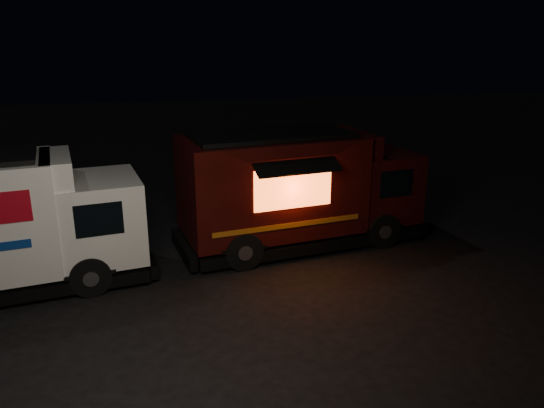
% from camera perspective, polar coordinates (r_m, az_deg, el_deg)
% --- Properties ---
extents(ground, '(80.00, 80.00, 0.00)m').
position_cam_1_polar(ground, '(12.22, -8.43, -10.87)').
color(ground, black).
rests_on(ground, ground).
extents(red_truck, '(7.45, 3.70, 3.32)m').
position_cam_1_polar(red_truck, '(15.11, 3.19, 1.73)').
color(red_truck, '#350A09').
rests_on(red_truck, ground).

